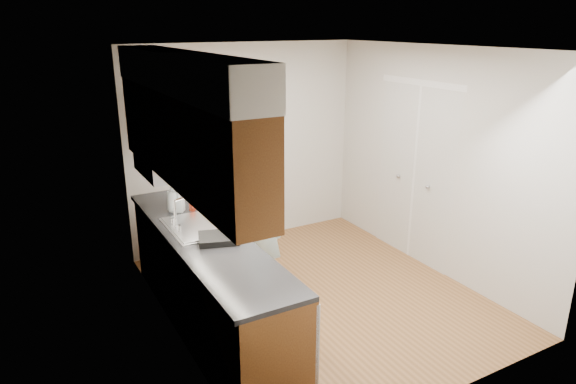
% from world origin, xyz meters
% --- Properties ---
extents(floor, '(3.50, 3.50, 0.00)m').
position_xyz_m(floor, '(0.00, 0.00, 0.00)').
color(floor, brown).
rests_on(floor, ground).
extents(ceiling, '(3.50, 3.50, 0.00)m').
position_xyz_m(ceiling, '(0.00, 0.00, 2.50)').
color(ceiling, white).
rests_on(ceiling, wall_left).
extents(wall_left, '(0.02, 3.50, 2.50)m').
position_xyz_m(wall_left, '(-1.50, 0.00, 1.25)').
color(wall_left, beige).
rests_on(wall_left, floor).
extents(wall_right, '(0.02, 3.50, 2.50)m').
position_xyz_m(wall_right, '(1.50, 0.00, 1.25)').
color(wall_right, beige).
rests_on(wall_right, floor).
extents(wall_back, '(3.00, 0.02, 2.50)m').
position_xyz_m(wall_back, '(0.00, 1.75, 1.25)').
color(wall_back, beige).
rests_on(wall_back, floor).
extents(counter, '(0.64, 2.80, 1.30)m').
position_xyz_m(counter, '(-1.20, -0.00, 0.49)').
color(counter, brown).
rests_on(counter, floor).
extents(upper_cabinets, '(0.47, 2.80, 1.21)m').
position_xyz_m(upper_cabinets, '(-1.33, 0.05, 1.95)').
color(upper_cabinets, brown).
rests_on(upper_cabinets, wall_left).
extents(closet_door, '(0.02, 1.22, 2.05)m').
position_xyz_m(closet_door, '(1.49, 0.30, 1.02)').
color(closet_door, silver).
rests_on(closet_door, wall_right).
extents(floor_mat, '(0.50, 0.80, 0.01)m').
position_xyz_m(floor_mat, '(-0.56, 0.25, 0.01)').
color(floor_mat, '#575759').
rests_on(floor_mat, floor).
extents(person, '(0.64, 0.79, 1.94)m').
position_xyz_m(person, '(-0.56, 0.25, 0.99)').
color(person, '#A8C8CC').
rests_on(person, floor_mat).
extents(soap_bottle_a, '(0.14, 0.14, 0.29)m').
position_xyz_m(soap_bottle_a, '(-1.27, 0.71, 1.09)').
color(soap_bottle_a, silver).
rests_on(soap_bottle_a, counter).
extents(soap_bottle_b, '(0.13, 0.13, 0.21)m').
position_xyz_m(soap_bottle_b, '(-1.22, 0.68, 1.05)').
color(soap_bottle_b, silver).
rests_on(soap_bottle_b, counter).
extents(soap_bottle_c, '(0.18, 0.18, 0.16)m').
position_xyz_m(soap_bottle_c, '(-1.19, 0.92, 1.02)').
color(soap_bottle_c, silver).
rests_on(soap_bottle_c, counter).
extents(soda_can, '(0.08, 0.08, 0.11)m').
position_xyz_m(soda_can, '(-1.10, 0.64, 1.00)').
color(soda_can, '#B1351E').
rests_on(soda_can, counter).
extents(dish_rack, '(0.40, 0.37, 0.05)m').
position_xyz_m(dish_rack, '(-1.15, -0.19, 0.97)').
color(dish_rack, black).
rests_on(dish_rack, counter).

